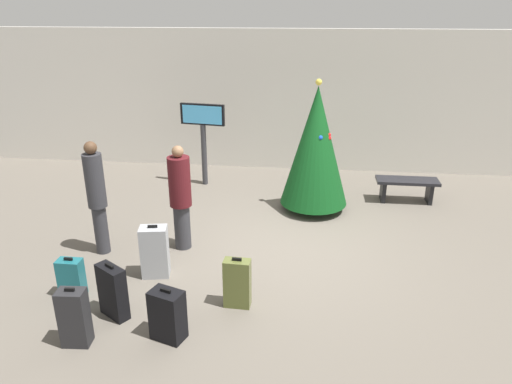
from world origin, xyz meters
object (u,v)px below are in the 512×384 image
object	(u,v)px
suitcase_3	(74,318)
suitcase_4	(71,278)
traveller_1	(97,195)
traveller_0	(180,196)
suitcase_0	(155,252)
suitcase_2	(168,315)
suitcase_5	(237,283)
waiting_bench	(407,185)
holiday_tree	(316,146)
flight_info_kiosk	(203,128)
suitcase_1	(113,292)

from	to	relation	value
suitcase_3	suitcase_4	xyz separation A→B (m)	(-0.53, 0.96, -0.09)
traveller_1	suitcase_4	size ratio (longest dim) A/B	3.16
traveller_0	suitcase_3	bearing A→B (deg)	-104.21
suitcase_0	suitcase_2	size ratio (longest dim) A/B	1.20
traveller_0	suitcase_0	distance (m)	1.07
traveller_0	suitcase_4	xyz separation A→B (m)	(-1.16, -1.56, -0.65)
suitcase_2	suitcase_5	xyz separation A→B (m)	(0.73, 0.76, 0.02)
waiting_bench	traveller_1	size ratio (longest dim) A/B	0.66
waiting_bench	holiday_tree	bearing A→B (deg)	-162.09
suitcase_3	holiday_tree	bearing A→B (deg)	57.44
flight_info_kiosk	traveller_1	xyz separation A→B (m)	(-0.99, -3.29, -0.28)
traveller_1	suitcase_2	distance (m)	2.68
flight_info_kiosk	suitcase_1	size ratio (longest dim) A/B	2.39
suitcase_2	suitcase_4	distance (m)	1.74
traveller_1	suitcase_2	size ratio (longest dim) A/B	2.72
waiting_bench	traveller_1	distance (m)	6.00
suitcase_4	traveller_1	bearing A→B (deg)	94.31
traveller_1	flight_info_kiosk	bearing A→B (deg)	73.34
holiday_tree	flight_info_kiosk	bearing A→B (deg)	154.69
suitcase_3	suitcase_4	distance (m)	1.10
suitcase_1	suitcase_2	distance (m)	0.90
suitcase_4	suitcase_5	bearing A→B (deg)	0.54
waiting_bench	suitcase_2	world-z (taller)	suitcase_2
waiting_bench	suitcase_5	size ratio (longest dim) A/B	1.70
holiday_tree	suitcase_5	xyz separation A→B (m)	(-1.00, -3.37, -0.94)
suitcase_3	suitcase_5	bearing A→B (deg)	28.88
flight_info_kiosk	suitcase_3	world-z (taller)	flight_info_kiosk
waiting_bench	suitcase_1	world-z (taller)	suitcase_1
suitcase_0	suitcase_3	size ratio (longest dim) A/B	1.07
suitcase_0	suitcase_4	world-z (taller)	suitcase_0
flight_info_kiosk	waiting_bench	xyz separation A→B (m)	(4.31, -0.53, -0.94)
flight_info_kiosk	suitcase_3	bearing A→B (deg)	-93.78
suitcase_1	suitcase_2	xyz separation A→B (m)	(0.82, -0.35, -0.04)
traveller_0	traveller_1	world-z (taller)	traveller_1
suitcase_4	suitcase_5	world-z (taller)	suitcase_5
holiday_tree	suitcase_3	xyz separation A→B (m)	(-2.78, -4.36, -0.92)
traveller_1	holiday_tree	bearing A→B (deg)	32.23
suitcase_1	suitcase_2	size ratio (longest dim) A/B	1.10
suitcase_2	suitcase_4	xyz separation A→B (m)	(-1.58, 0.73, -0.05)
suitcase_1	suitcase_5	distance (m)	1.60
traveller_0	suitcase_3	world-z (taller)	traveller_0
waiting_bench	suitcase_0	xyz separation A→B (m)	(-4.21, -3.36, 0.04)
suitcase_1	suitcase_4	xyz separation A→B (m)	(-0.76, 0.38, -0.08)
flight_info_kiosk	suitcase_2	world-z (taller)	flight_info_kiosk
flight_info_kiosk	traveller_1	bearing A→B (deg)	-106.66
suitcase_1	suitcase_5	size ratio (longest dim) A/B	1.05
traveller_1	suitcase_0	world-z (taller)	traveller_1
flight_info_kiosk	traveller_0	xyz separation A→B (m)	(0.27, -2.98, -0.36)
suitcase_0	suitcase_1	distance (m)	1.05
traveller_0	suitcase_3	size ratio (longest dim) A/B	2.28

